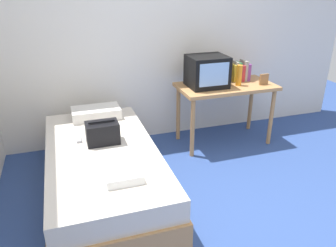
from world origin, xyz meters
TOP-DOWN VIEW (x-y plane):
  - ground_plane at (0.00, 0.00)m, footprint 8.00×8.00m
  - wall_back at (0.00, 2.00)m, footprint 5.20×0.10m
  - bed at (-0.94, 0.80)m, footprint 1.00×2.00m
  - desk at (0.66, 1.50)m, footprint 1.16×0.60m
  - tv at (0.40, 1.52)m, footprint 0.44×0.39m
  - water_bottle at (0.78, 1.44)m, footprint 0.07×0.07m
  - book_row at (0.90, 1.62)m, footprint 0.22×0.17m
  - picture_frame at (1.08, 1.37)m, footprint 0.11×0.02m
  - pillow at (-0.90, 1.56)m, footprint 0.52×0.30m
  - handbag at (-0.91, 0.92)m, footprint 0.30×0.20m
  - magazine at (-1.14, 0.48)m, footprint 0.21×0.29m
  - remote_dark at (-0.79, 0.21)m, footprint 0.04×0.16m
  - remote_silver at (-1.13, 1.05)m, footprint 0.04×0.14m
  - folded_towel at (-0.85, 0.23)m, footprint 0.28×0.22m

SIDE VIEW (x-z plane):
  - ground_plane at x=0.00m, z-range 0.00..0.00m
  - bed at x=-0.94m, z-range 0.00..0.50m
  - magazine at x=-1.14m, z-range 0.50..0.51m
  - remote_dark at x=-0.79m, z-range 0.50..0.52m
  - remote_silver at x=-1.13m, z-range 0.50..0.52m
  - folded_towel at x=-0.85m, z-range 0.50..0.57m
  - pillow at x=-0.90m, z-range 0.50..0.61m
  - handbag at x=-0.91m, z-range 0.49..0.71m
  - desk at x=0.66m, z-range 0.28..1.03m
  - picture_frame at x=1.08m, z-range 0.75..0.88m
  - book_row at x=0.90m, z-range 0.74..0.99m
  - water_bottle at x=0.78m, z-range 0.75..0.99m
  - tv at x=0.40m, z-range 0.75..1.11m
  - wall_back at x=0.00m, z-range 0.00..2.60m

